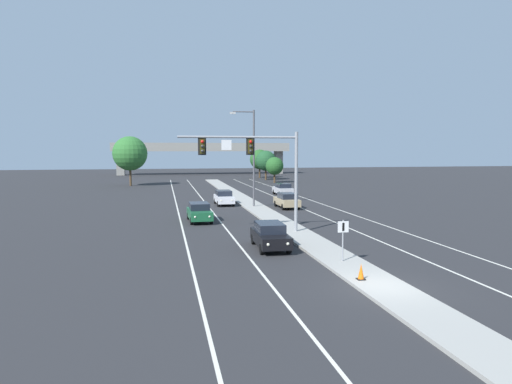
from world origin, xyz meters
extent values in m
plane|color=#28282B|center=(0.00, 0.00, 0.00)|extent=(260.00, 260.00, 0.00)
cube|color=#9E9B93|center=(0.00, 18.00, 0.07)|extent=(2.40, 110.00, 0.15)
cube|color=silver|center=(-4.70, 25.00, 0.00)|extent=(0.14, 100.00, 0.01)
cube|color=silver|center=(4.70, 25.00, 0.00)|extent=(0.14, 100.00, 0.01)
cube|color=silver|center=(-8.00, 25.00, 0.00)|extent=(0.14, 100.00, 0.01)
cube|color=silver|center=(8.00, 25.00, 0.00)|extent=(0.14, 100.00, 0.01)
cylinder|color=gray|center=(0.04, 13.73, 3.75)|extent=(0.24, 0.24, 7.20)
cylinder|color=gray|center=(-4.18, 13.73, 6.95)|extent=(8.44, 0.16, 0.16)
cube|color=black|center=(-3.34, 13.77, 6.30)|extent=(0.56, 0.06, 1.20)
cube|color=#38330F|center=(-3.34, 13.73, 6.30)|extent=(0.32, 0.32, 1.00)
sphere|color=red|center=(-3.34, 13.56, 6.62)|extent=(0.22, 0.22, 0.22)
sphere|color=#282828|center=(-3.34, 13.56, 6.30)|extent=(0.22, 0.22, 0.22)
sphere|color=#282828|center=(-3.34, 13.56, 5.98)|extent=(0.22, 0.22, 0.22)
cube|color=black|center=(-6.71, 13.77, 6.30)|extent=(0.56, 0.06, 1.20)
cube|color=#38330F|center=(-6.71, 13.73, 6.30)|extent=(0.32, 0.32, 1.00)
sphere|color=red|center=(-6.71, 13.56, 6.62)|extent=(0.22, 0.22, 0.22)
sphere|color=#282828|center=(-6.71, 13.56, 6.30)|extent=(0.22, 0.22, 0.22)
sphere|color=#282828|center=(-6.71, 13.56, 5.98)|extent=(0.22, 0.22, 0.22)
cube|color=white|center=(-5.02, 13.71, 6.40)|extent=(0.70, 0.04, 0.70)
cylinder|color=gray|center=(-0.06, 4.53, 1.25)|extent=(0.08, 0.08, 2.20)
cube|color=white|center=(-0.06, 4.50, 2.00)|extent=(0.60, 0.03, 0.60)
cube|color=black|center=(-0.06, 4.48, 2.00)|extent=(0.12, 0.01, 0.44)
cylinder|color=#4C4C51|center=(-0.08, 28.98, 5.15)|extent=(0.20, 0.20, 10.00)
cylinder|color=#4C4C51|center=(-1.18, 28.98, 9.95)|extent=(2.20, 0.12, 0.12)
cube|color=#B7B7B2|center=(-2.28, 28.98, 9.80)|extent=(0.56, 0.28, 0.20)
cube|color=black|center=(-2.99, 8.96, 0.67)|extent=(1.91, 4.45, 0.70)
cube|color=black|center=(-2.98, 9.18, 1.30)|extent=(1.65, 2.42, 0.56)
sphere|color=#EAE5C6|center=(-2.47, 6.77, 0.72)|extent=(0.18, 0.18, 0.18)
sphere|color=#EAE5C6|center=(-3.62, 6.80, 0.72)|extent=(0.18, 0.18, 0.18)
cylinder|color=black|center=(-2.23, 7.44, 0.32)|extent=(0.24, 0.65, 0.64)
cylinder|color=black|center=(-3.83, 7.48, 0.32)|extent=(0.24, 0.65, 0.64)
cylinder|color=black|center=(-2.15, 10.44, 0.32)|extent=(0.24, 0.65, 0.64)
cylinder|color=black|center=(-3.75, 10.48, 0.32)|extent=(0.24, 0.65, 0.64)
cube|color=#195633|center=(-6.43, 20.54, 0.67)|extent=(1.93, 4.45, 0.70)
cube|color=black|center=(-6.44, 20.76, 1.30)|extent=(1.65, 2.42, 0.56)
sphere|color=#EAE5C6|center=(-5.79, 18.37, 0.72)|extent=(0.18, 0.18, 0.18)
sphere|color=#EAE5C6|center=(-6.95, 18.34, 0.72)|extent=(0.18, 0.18, 0.18)
cylinder|color=black|center=(-5.59, 19.06, 0.32)|extent=(0.24, 0.65, 0.64)
cylinder|color=black|center=(-7.19, 19.01, 0.32)|extent=(0.24, 0.65, 0.64)
cylinder|color=black|center=(-5.68, 22.06, 0.32)|extent=(0.24, 0.65, 0.64)
cylinder|color=black|center=(-7.28, 22.01, 0.32)|extent=(0.24, 0.65, 0.64)
cube|color=silver|center=(-2.87, 31.90, 0.67)|extent=(1.82, 4.41, 0.70)
cube|color=black|center=(-2.87, 32.12, 1.30)|extent=(1.60, 2.38, 0.56)
sphere|color=#EAE5C6|center=(-2.28, 29.73, 0.72)|extent=(0.18, 0.18, 0.18)
sphere|color=#EAE5C6|center=(-3.43, 29.72, 0.72)|extent=(0.18, 0.18, 0.18)
cylinder|color=black|center=(-2.06, 30.41, 0.32)|extent=(0.22, 0.64, 0.64)
cylinder|color=black|center=(-3.66, 30.40, 0.32)|extent=(0.22, 0.64, 0.64)
cylinder|color=black|center=(-2.07, 33.41, 0.32)|extent=(0.22, 0.64, 0.64)
cylinder|color=black|center=(-3.67, 33.40, 0.32)|extent=(0.22, 0.64, 0.64)
cube|color=tan|center=(3.20, 27.90, 0.67)|extent=(1.82, 4.41, 0.70)
cube|color=black|center=(3.20, 27.68, 1.30)|extent=(1.60, 2.38, 0.56)
sphere|color=#EAE5C6|center=(2.61, 30.07, 0.72)|extent=(0.18, 0.18, 0.18)
sphere|color=#EAE5C6|center=(3.77, 30.08, 0.72)|extent=(0.18, 0.18, 0.18)
cylinder|color=black|center=(2.39, 29.39, 0.32)|extent=(0.22, 0.64, 0.64)
cylinder|color=black|center=(3.99, 29.40, 0.32)|extent=(0.22, 0.64, 0.64)
cylinder|color=black|center=(2.41, 26.39, 0.32)|extent=(0.22, 0.64, 0.64)
cylinder|color=black|center=(4.01, 26.40, 0.32)|extent=(0.22, 0.64, 0.64)
cube|color=#B7B7BC|center=(6.24, 41.20, 0.67)|extent=(1.88, 4.43, 0.70)
cube|color=black|center=(6.25, 40.98, 1.30)|extent=(1.63, 2.41, 0.56)
sphere|color=#EAE5C6|center=(5.63, 43.37, 0.72)|extent=(0.18, 0.18, 0.18)
sphere|color=#EAE5C6|center=(6.78, 43.39, 0.72)|extent=(0.18, 0.18, 0.18)
cylinder|color=black|center=(5.42, 42.68, 0.32)|extent=(0.23, 0.64, 0.64)
cylinder|color=black|center=(7.02, 42.71, 0.32)|extent=(0.23, 0.64, 0.64)
cylinder|color=black|center=(5.47, 39.68, 0.32)|extent=(0.23, 0.64, 0.64)
cylinder|color=black|center=(7.07, 39.71, 0.32)|extent=(0.23, 0.64, 0.64)
cube|color=black|center=(-0.58, 1.01, 0.17)|extent=(0.36, 0.36, 0.04)
cone|color=orange|center=(-0.58, 1.01, 0.54)|extent=(0.28, 0.28, 0.70)
cube|color=gray|center=(0.00, 95.03, 6.20)|extent=(42.40, 6.40, 1.10)
cube|color=gray|center=(0.00, 92.03, 7.20)|extent=(42.40, 0.36, 0.90)
cube|color=gray|center=(-19.20, 95.03, 2.83)|extent=(1.80, 2.40, 5.65)
cube|color=gray|center=(19.20, 95.03, 2.83)|extent=(1.80, 2.40, 5.65)
cylinder|color=#4C3823|center=(10.85, 78.16, 1.15)|extent=(0.36, 0.36, 2.30)
sphere|color=#235623|center=(10.85, 78.16, 3.98)|extent=(4.20, 4.20, 4.20)
cylinder|color=#4C3823|center=(-14.76, 61.41, 1.57)|extent=(0.36, 0.36, 3.13)
sphere|color=#2D6B2D|center=(-14.76, 61.41, 5.42)|extent=(5.73, 5.73, 5.73)
cylinder|color=#4C3823|center=(10.58, 63.62, 0.89)|extent=(0.36, 0.36, 1.78)
sphere|color=#235623|center=(10.58, 63.62, 3.09)|extent=(3.26, 3.26, 3.26)
cylinder|color=#4C3823|center=(10.76, 71.72, 1.11)|extent=(0.36, 0.36, 2.22)
sphere|color=#1E4C28|center=(10.76, 71.72, 3.85)|extent=(4.06, 4.06, 4.06)
camera|label=1|loc=(-9.38, -18.30, 6.09)|focal=32.41mm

